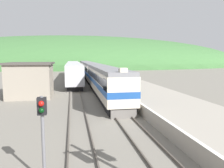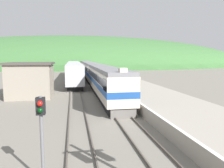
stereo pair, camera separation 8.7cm
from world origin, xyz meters
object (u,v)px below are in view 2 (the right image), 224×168
(express_train_lead_car, at_px, (105,81))
(siding_train, at_px, (74,71))
(carriage_second, at_px, (91,71))
(signal_post_siding, at_px, (41,121))
(carriage_third, at_px, (86,67))

(express_train_lead_car, relative_size, siding_train, 0.56)
(carriage_second, relative_size, siding_train, 0.49)
(carriage_second, xyz_separation_m, signal_post_siding, (-5.50, -40.68, 0.49))
(carriage_second, height_order, siding_train, siding_train)
(carriage_second, bearing_deg, siding_train, 150.57)
(carriage_third, height_order, siding_train, siding_train)
(express_train_lead_car, distance_m, siding_train, 23.96)
(carriage_third, height_order, signal_post_siding, carriage_third)
(express_train_lead_car, xyz_separation_m, signal_post_siding, (-5.50, -19.22, 0.48))
(express_train_lead_car, bearing_deg, carriage_second, 90.00)
(signal_post_siding, bearing_deg, carriage_third, 84.82)
(express_train_lead_car, distance_m, carriage_second, 21.46)
(carriage_third, bearing_deg, siding_train, -102.29)
(siding_train, bearing_deg, carriage_third, 77.71)
(carriage_second, distance_m, carriage_third, 19.91)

